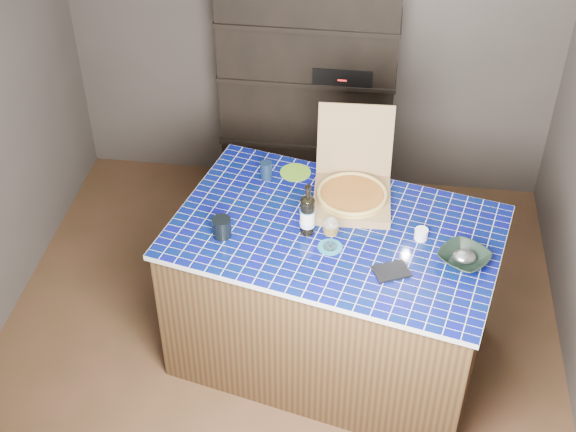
# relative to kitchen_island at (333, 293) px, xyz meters

# --- Properties ---
(room) EXTENTS (3.50, 3.50, 3.50)m
(room) POSITION_rel_kitchen_island_xyz_m (-0.33, 0.05, 0.77)
(room) COLOR brown
(room) RESTS_ON ground
(shelving_unit) EXTENTS (1.20, 0.41, 1.80)m
(shelving_unit) POSITION_rel_kitchen_island_xyz_m (-0.33, 1.58, 0.42)
(shelving_unit) COLOR black
(shelving_unit) RESTS_ON floor
(kitchen_island) EXTENTS (1.96, 1.49, 0.96)m
(kitchen_island) POSITION_rel_kitchen_island_xyz_m (0.00, 0.00, 0.00)
(kitchen_island) COLOR #4E3A1E
(kitchen_island) RESTS_ON floor
(pizza_box) EXTENTS (0.45, 0.54, 0.47)m
(pizza_box) POSITION_rel_kitchen_island_xyz_m (0.07, 0.27, 0.55)
(pizza_box) COLOR olive
(pizza_box) RESTS_ON kitchen_island
(mead_bottle) EXTENTS (0.08, 0.08, 0.31)m
(mead_bottle) POSITION_rel_kitchen_island_xyz_m (-0.15, -0.04, 0.60)
(mead_bottle) COLOR black
(mead_bottle) RESTS_ON kitchen_island
(teal_trivet) EXTENTS (0.13, 0.13, 0.01)m
(teal_trivet) POSITION_rel_kitchen_island_xyz_m (-0.02, -0.15, 0.48)
(teal_trivet) COLOR teal
(teal_trivet) RESTS_ON kitchen_island
(wine_glass) EXTENTS (0.09, 0.09, 0.19)m
(wine_glass) POSITION_rel_kitchen_island_xyz_m (-0.02, -0.15, 0.62)
(wine_glass) COLOR white
(wine_glass) RESTS_ON teal_trivet
(tumbler) EXTENTS (0.10, 0.10, 0.11)m
(tumbler) POSITION_rel_kitchen_island_xyz_m (-0.60, -0.13, 0.54)
(tumbler) COLOR black
(tumbler) RESTS_ON kitchen_island
(dvd_case) EXTENTS (0.21, 0.19, 0.01)m
(dvd_case) POSITION_rel_kitchen_island_xyz_m (0.31, -0.30, 0.49)
(dvd_case) COLOR black
(dvd_case) RESTS_ON kitchen_island
(bowl) EXTENTS (0.35, 0.35, 0.06)m
(bowl) POSITION_rel_kitchen_island_xyz_m (0.67, -0.17, 0.51)
(bowl) COLOR black
(bowl) RESTS_ON kitchen_island
(foil_contents) EXTENTS (0.12, 0.10, 0.06)m
(foil_contents) POSITION_rel_kitchen_island_xyz_m (0.67, -0.17, 0.52)
(foil_contents) COLOR #ACACB7
(foil_contents) RESTS_ON bowl
(white_jar) EXTENTS (0.07, 0.07, 0.06)m
(white_jar) POSITION_rel_kitchen_island_xyz_m (0.46, -0.01, 0.51)
(white_jar) COLOR white
(white_jar) RESTS_ON kitchen_island
(navy_cup) EXTENTS (0.07, 0.07, 0.11)m
(navy_cup) POSITION_rel_kitchen_island_xyz_m (-0.45, 0.42, 0.54)
(navy_cup) COLOR #0E1B33
(navy_cup) RESTS_ON kitchen_island
(green_trivet) EXTENTS (0.18, 0.18, 0.01)m
(green_trivet) POSITION_rel_kitchen_island_xyz_m (-0.28, 0.50, 0.48)
(green_trivet) COLOR #649E22
(green_trivet) RESTS_ON kitchen_island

